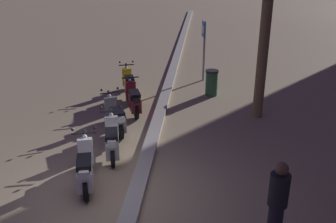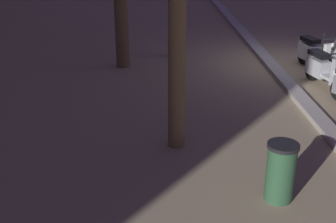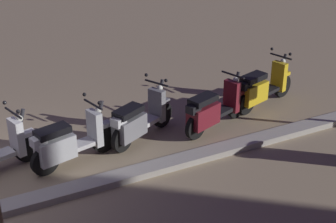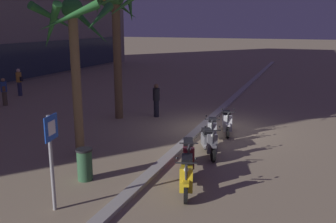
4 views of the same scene
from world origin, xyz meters
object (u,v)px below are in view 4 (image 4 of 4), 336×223
Objects in this scene: palm_tree_mid_walkway at (74,38)px; pedestrian_by_palm_tree at (4,91)px; scooter_white_gap_after_mid at (227,122)px; crossing_sign at (51,152)px; scooter_maroon_mid_rear at (188,154)px; pedestrian_strolling_near_curb at (156,100)px; scooter_grey_far_back at (209,142)px; pedestrian_window_shopping at (19,81)px; litter_bin at (85,164)px; scooter_silver_mid_centre at (212,130)px; scooter_yellow_second_in_line at (187,174)px; palm_tree_far_corner at (116,23)px.

pedestrian_by_palm_tree is (5.27, 8.46, -3.19)m from palm_tree_mid_walkway.
crossing_sign reaches higher than scooter_white_gap_after_mid.
crossing_sign is at bearing 149.83° from scooter_maroon_mid_rear.
palm_tree_mid_walkway is 6.71m from pedestrian_strolling_near_curb.
pedestrian_window_shopping is at bearing 65.78° from scooter_grey_far_back.
litter_bin is (-9.76, -11.21, -0.43)m from pedestrian_window_shopping.
pedestrian_by_palm_tree is at bearing 79.99° from scooter_silver_mid_centre.
pedestrian_by_palm_tree is (0.82, 12.70, 0.36)m from scooter_white_gap_after_mid.
scooter_white_gap_after_mid is at bearing -103.85° from pedestrian_window_shopping.
scooter_grey_far_back and scooter_white_gap_after_mid have the same top height.
crossing_sign is 2.11m from litter_bin.
pedestrian_window_shopping is (4.83, 13.76, 0.46)m from scooter_silver_mid_centre.
crossing_sign reaches higher than pedestrian_window_shopping.
scooter_yellow_second_in_line is 1.05× the size of pedestrian_window_shopping.
scooter_white_gap_after_mid is at bearing -0.43° from scooter_grey_far_back.
scooter_silver_mid_centre is at bearing -18.13° from crossing_sign.
litter_bin is (-1.85, -1.43, -3.51)m from palm_tree_mid_walkway.
pedestrian_window_shopping is at bearing 26.69° from pedestrian_by_palm_tree.
litter_bin is (-4.93, 2.54, 0.03)m from scooter_silver_mid_centre.
pedestrian_window_shopping is at bearing 51.05° from palm_tree_mid_walkway.
palm_tree_far_corner is (4.91, 5.12, 4.05)m from scooter_maroon_mid_rear.
scooter_maroon_mid_rear is at bearing -52.17° from litter_bin.
palm_tree_mid_walkway is 3.09× the size of pedestrian_window_shopping.
scooter_yellow_second_in_line is at bearing -163.57° from scooter_maroon_mid_rear.
pedestrian_window_shopping reaches higher than pedestrian_strolling_near_curb.
crossing_sign is (-2.26, 2.65, 1.05)m from scooter_yellow_second_in_line.
scooter_grey_far_back is 5.75m from pedestrian_strolling_near_curb.
crossing_sign reaches higher than pedestrian_strolling_near_curb.
pedestrian_by_palm_tree reaches higher than scooter_maroon_mid_rear.
pedestrian_strolling_near_curb is 7.84m from litter_bin.
scooter_grey_far_back is at bearing -69.06° from palm_tree_mid_walkway.
pedestrian_by_palm_tree reaches higher than scooter_silver_mid_centre.
scooter_silver_mid_centre is 0.32× the size of palm_tree_mid_walkway.
crossing_sign is at bearing 130.41° from scooter_yellow_second_in_line.
palm_tree_mid_walkway is 4.22m from litter_bin.
pedestrian_window_shopping is (2.88, 8.62, -3.58)m from palm_tree_far_corner.
pedestrian_strolling_near_curb reaches higher than pedestrian_by_palm_tree.
scooter_white_gap_after_mid is 0.33× the size of palm_tree_mid_walkway.
pedestrian_window_shopping reaches higher than scooter_maroon_mid_rear.
palm_tree_mid_walkway is (3.67, 1.76, 2.49)m from crossing_sign.
pedestrian_by_palm_tree is 1.63× the size of litter_bin.
scooter_white_gap_after_mid is at bearing -111.03° from pedestrian_strolling_near_curb.
scooter_yellow_second_in_line is 1.05× the size of scooter_silver_mid_centre.
litter_bin is (-7.77, -0.99, -0.38)m from pedestrian_strolling_near_curb.
pedestrian_strolling_near_curb is (5.80, 3.53, 0.41)m from scooter_maroon_mid_rear.
palm_tree_mid_walkway is at bearing 25.58° from crossing_sign.
scooter_white_gap_after_mid is at bearing -16.97° from crossing_sign.
scooter_maroon_mid_rear is 15.81m from pedestrian_window_shopping.
scooter_white_gap_after_mid is 0.73× the size of crossing_sign.
scooter_white_gap_after_mid is 14.45m from pedestrian_window_shopping.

